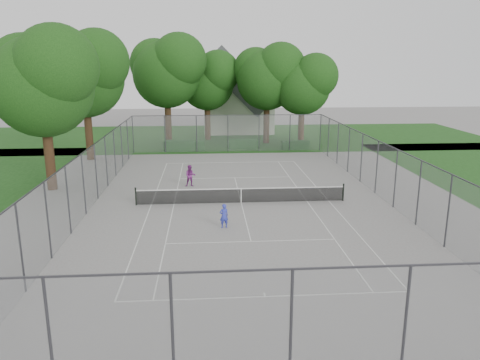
{
  "coord_description": "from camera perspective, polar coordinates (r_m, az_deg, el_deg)",
  "views": [
    {
      "loc": [
        -2.06,
        -27.49,
        8.46
      ],
      "look_at": [
        0.0,
        1.0,
        1.2
      ],
      "focal_mm": 35.0,
      "sensor_mm": 36.0,
      "label": 1
    }
  ],
  "objects": [
    {
      "name": "tree_side_front",
      "position": [
        33.2,
        -22.93,
        11.37
      ],
      "size": [
        7.51,
        6.85,
        10.79
      ],
      "color": "#321F12",
      "rests_on": "ground"
    },
    {
      "name": "house",
      "position": [
        57.94,
        -0.25,
        9.98
      ],
      "size": [
        8.25,
        6.39,
        10.27
      ],
      "color": "beige",
      "rests_on": "ground"
    },
    {
      "name": "court_markings",
      "position": [
        28.83,
        0.14,
        -2.79
      ],
      "size": [
        11.03,
        23.83,
        0.01
      ],
      "color": "silver",
      "rests_on": "ground"
    },
    {
      "name": "hedge_left",
      "position": [
        45.99,
        -6.81,
        4.19
      ],
      "size": [
        3.97,
        1.19,
        0.99
      ],
      "primitive_type": "cube",
      "color": "#154315",
      "rests_on": "ground"
    },
    {
      "name": "tree_far_midleft",
      "position": [
        51.8,
        -3.96,
        12.23
      ],
      "size": [
        6.74,
        6.15,
        9.68
      ],
      "color": "#321F12",
      "rests_on": "ground"
    },
    {
      "name": "girl_player",
      "position": [
        24.45,
        -1.97,
        -4.38
      ],
      "size": [
        0.54,
        0.43,
        1.29
      ],
      "primitive_type": "imported",
      "rotation": [
        0.0,
        0.0,
        3.41
      ],
      "color": "#313AB9",
      "rests_on": "ground"
    },
    {
      "name": "tree_side_back",
      "position": [
        42.75,
        -18.39,
        12.49
      ],
      "size": [
        7.76,
        7.08,
        11.15
      ],
      "color": "#321F12",
      "rests_on": "ground"
    },
    {
      "name": "tree_far_left",
      "position": [
        49.11,
        -8.87,
        13.28
      ],
      "size": [
        7.85,
        7.17,
        11.29
      ],
      "color": "#321F12",
      "rests_on": "ground"
    },
    {
      "name": "hedge_right",
      "position": [
        46.99,
        6.76,
        4.29
      ],
      "size": [
        2.68,
        0.98,
        0.8
      ],
      "primitive_type": "cube",
      "color": "#154315",
      "rests_on": "ground"
    },
    {
      "name": "perimeter_fence",
      "position": [
        28.36,
        0.15,
        0.7
      ],
      "size": [
        18.08,
        34.08,
        3.52
      ],
      "color": "#38383D",
      "rests_on": "ground"
    },
    {
      "name": "hedge_mid",
      "position": [
        47.03,
        0.38,
        4.49
      ],
      "size": [
        3.02,
        0.86,
        0.95
      ],
      "primitive_type": "cube",
      "color": "#154315",
      "rests_on": "ground"
    },
    {
      "name": "tree_far_right",
      "position": [
        48.64,
        7.74,
        11.71
      ],
      "size": [
        6.48,
        5.92,
        9.31
      ],
      "color": "#321F12",
      "rests_on": "ground"
    },
    {
      "name": "tennis_net",
      "position": [
        28.69,
        0.14,
        -1.82
      ],
      "size": [
        12.87,
        0.1,
        1.1
      ],
      "color": "black",
      "rests_on": "ground"
    },
    {
      "name": "ground",
      "position": [
        28.83,
        0.14,
        -2.8
      ],
      "size": [
        120.0,
        120.0,
        0.0
      ],
      "primitive_type": "plane",
      "color": "slate",
      "rests_on": "ground"
    },
    {
      "name": "woman_player",
      "position": [
        32.6,
        -6.07,
        0.52
      ],
      "size": [
        0.76,
        0.6,
        1.52
      ],
      "primitive_type": "imported",
      "rotation": [
        0.0,
        0.0,
        0.03
      ],
      "color": "#7F2A7D",
      "rests_on": "ground"
    },
    {
      "name": "grass_far",
      "position": [
        54.19,
        -1.92,
        5.28
      ],
      "size": [
        60.0,
        20.0,
        0.0
      ],
      "primitive_type": "cube",
      "color": "#184313",
      "rests_on": "ground"
    },
    {
      "name": "tree_far_midright",
      "position": [
        49.51,
        3.44,
        12.72
      ],
      "size": [
        7.23,
        6.61,
        10.4
      ],
      "color": "#321F12",
      "rests_on": "ground"
    }
  ]
}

